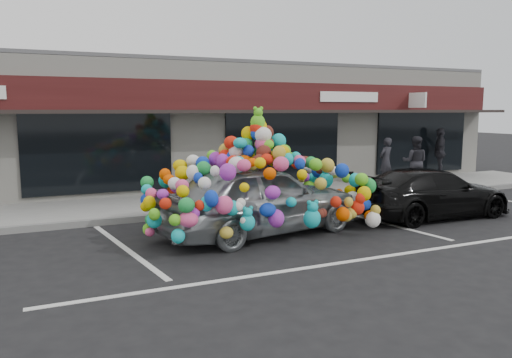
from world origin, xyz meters
name	(u,v)px	position (x,y,z in m)	size (l,w,h in m)	color
ground	(277,234)	(0.00, 0.00, 0.00)	(90.00, 90.00, 0.00)	black
shop_building	(173,125)	(0.00, 8.44, 2.16)	(24.00, 7.20, 4.31)	silver
sidewalk	(215,201)	(0.00, 4.00, 0.07)	(26.00, 3.00, 0.15)	gray
kerb	(234,210)	(0.00, 2.50, 0.07)	(26.00, 0.18, 0.16)	slate
parking_stripe_left	(126,249)	(-3.20, 0.20, 0.00)	(0.12, 4.40, 0.01)	silver
parking_stripe_mid	(375,221)	(2.80, 0.20, 0.00)	(0.12, 4.40, 0.01)	silver
lane_line	(423,251)	(2.00, -2.30, 0.00)	(14.00, 0.12, 0.01)	silver
toy_car	(260,190)	(-0.31, 0.21, 0.97)	(3.32, 5.20, 2.86)	#B4B8C0
black_sedan	(431,193)	(4.35, -0.01, 0.62)	(4.29, 1.74, 1.24)	black
pedestrian_a	(386,161)	(6.41, 4.35, 0.95)	(0.58, 0.38, 1.60)	black
pedestrian_b	(415,162)	(6.80, 3.35, 1.00)	(0.82, 0.64, 1.69)	black
pedestrian_c	(440,152)	(9.46, 4.97, 1.08)	(0.46, 1.10, 1.87)	black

